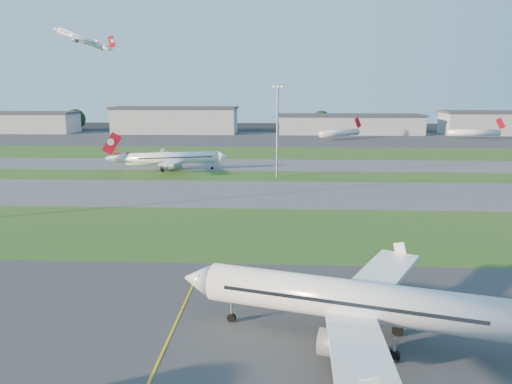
# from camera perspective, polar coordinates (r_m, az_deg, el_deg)

# --- Properties ---
(grass_strip_a) EXTENTS (300.00, 34.00, 0.01)m
(grass_strip_a) POSITION_cam_1_polar(r_m,az_deg,el_deg) (89.42, -7.59, -4.38)
(grass_strip_a) COLOR #29531B
(grass_strip_a) RESTS_ON ground
(taxiway_a) EXTENTS (300.00, 32.00, 0.01)m
(taxiway_a) POSITION_cam_1_polar(r_m,az_deg,el_deg) (121.10, -4.81, -0.11)
(taxiway_a) COLOR #515154
(taxiway_a) RESTS_ON ground
(grass_strip_b) EXTENTS (300.00, 18.00, 0.01)m
(grass_strip_b) POSITION_cam_1_polar(r_m,az_deg,el_deg) (145.49, -3.51, 1.87)
(grass_strip_b) COLOR #29531B
(grass_strip_b) RESTS_ON ground
(taxiway_b) EXTENTS (300.00, 26.00, 0.01)m
(taxiway_b) POSITION_cam_1_polar(r_m,az_deg,el_deg) (167.10, -2.69, 3.14)
(taxiway_b) COLOR #515154
(taxiway_b) RESTS_ON ground
(grass_strip_c) EXTENTS (300.00, 40.00, 0.01)m
(grass_strip_c) POSITION_cam_1_polar(r_m,az_deg,el_deg) (199.68, -1.78, 4.52)
(grass_strip_c) COLOR #29531B
(grass_strip_c) RESTS_ON ground
(apron_far) EXTENTS (400.00, 80.00, 0.01)m
(apron_far) POSITION_cam_1_polar(r_m,az_deg,el_deg) (259.18, -0.71, 6.14)
(apron_far) COLOR #333335
(apron_far) RESTS_ON ground
(airliner_parked) EXTENTS (37.51, 31.54, 12.01)m
(airliner_parked) POSITION_cam_1_polar(r_m,az_deg,el_deg) (50.52, 12.18, -12.26)
(airliner_parked) COLOR white
(airliner_parked) RESTS_ON ground
(airliner_taxiing) EXTENTS (34.25, 28.75, 10.91)m
(airliner_taxiing) POSITION_cam_1_polar(r_m,az_deg,el_deg) (156.11, -9.64, 3.81)
(airliner_taxiing) COLOR white
(airliner_taxiing) RESTS_ON ground
(airliner_departing) EXTENTS (29.14, 24.66, 9.09)m
(airliner_departing) POSITION_cam_1_polar(r_m,az_deg,el_deg) (262.78, -19.33, 16.19)
(airliner_departing) COLOR white
(mini_jet_near) EXTENTS (23.50, 19.12, 9.48)m
(mini_jet_near) POSITION_cam_1_polar(r_m,az_deg,el_deg) (257.85, 9.56, 6.69)
(mini_jet_near) COLOR white
(mini_jet_near) RESTS_ON ground
(mini_jet_far) EXTENTS (28.62, 3.92, 9.48)m
(mini_jet_far) POSITION_cam_1_polar(r_m,az_deg,el_deg) (279.19, 23.63, 6.25)
(mini_jet_far) COLOR white
(mini_jet_far) RESTS_ON ground
(light_mast_centre) EXTENTS (3.20, 0.70, 25.80)m
(light_mast_centre) POSITION_cam_1_polar(r_m,az_deg,el_deg) (140.86, 2.45, 7.64)
(light_mast_centre) COLOR gray
(light_mast_centre) RESTS_ON ground
(hangar_west) EXTENTS (71.40, 23.00, 15.20)m
(hangar_west) POSITION_cam_1_polar(r_m,az_deg,el_deg) (294.41, -9.21, 8.13)
(hangar_west) COLOR #9D9EA4
(hangar_west) RESTS_ON ground
(hangar_east) EXTENTS (81.60, 23.00, 11.20)m
(hangar_east) POSITION_cam_1_polar(r_m,az_deg,el_deg) (290.77, 10.64, 7.65)
(hangar_east) COLOR #9D9EA4
(hangar_east) RESTS_ON ground
(tree_west) EXTENTS (12.10, 12.10, 13.20)m
(tree_west) POSITION_cam_1_polar(r_m,az_deg,el_deg) (328.18, -19.93, 7.85)
(tree_west) COLOR black
(tree_west) RESTS_ON ground
(tree_mid_west) EXTENTS (9.90, 9.90, 10.80)m
(tree_mid_west) POSITION_cam_1_polar(r_m,az_deg,el_deg) (301.27, -4.06, 7.98)
(tree_mid_west) COLOR black
(tree_mid_west) RESTS_ON ground
(tree_mid_east) EXTENTS (11.55, 11.55, 12.60)m
(tree_mid_east) POSITION_cam_1_polar(r_m,az_deg,el_deg) (303.00, 7.46, 8.12)
(tree_mid_east) COLOR black
(tree_mid_east) RESTS_ON ground
(tree_east) EXTENTS (10.45, 10.45, 11.40)m
(tree_east) POSITION_cam_1_polar(r_m,az_deg,el_deg) (316.00, 21.28, 7.46)
(tree_east) COLOR black
(tree_east) RESTS_ON ground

